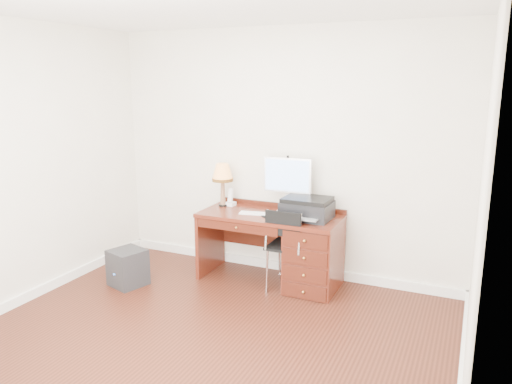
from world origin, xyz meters
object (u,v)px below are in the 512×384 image
at_px(leg_lamp, 223,175).
at_px(phone, 231,201).
at_px(monitor, 288,178).
at_px(printer, 307,208).
at_px(equipment_box, 128,267).
at_px(desk, 298,248).
at_px(chair, 287,242).

distance_m(leg_lamp, phone, 0.31).
xyz_separation_m(monitor, printer, (0.27, -0.13, -0.27)).
relative_size(leg_lamp, equipment_box, 1.24).
distance_m(monitor, equipment_box, 1.94).
height_order(desk, leg_lamp, leg_lamp).
bearing_deg(printer, chair, -126.55).
height_order(monitor, phone, monitor).
relative_size(monitor, phone, 2.98).
xyz_separation_m(desk, printer, (0.08, 0.01, 0.44)).
bearing_deg(equipment_box, monitor, 47.95).
height_order(desk, monitor, monitor).
bearing_deg(chair, monitor, 111.18).
distance_m(leg_lamp, equipment_box, 1.42).
bearing_deg(monitor, equipment_box, -153.21).
bearing_deg(desk, phone, 170.15).
bearing_deg(chair, leg_lamp, 161.96).
height_order(chair, equipment_box, chair).
xyz_separation_m(leg_lamp, chair, (0.89, -0.28, -0.57)).
relative_size(monitor, chair, 0.67).
relative_size(desk, monitor, 2.53).
bearing_deg(leg_lamp, chair, -17.79).
relative_size(phone, chair, 0.23).
bearing_deg(chair, phone, 157.58).
relative_size(desk, leg_lamp, 3.11).
distance_m(monitor, leg_lamp, 0.76).
bearing_deg(phone, printer, -3.03).
bearing_deg(desk, monitor, 143.36).
bearing_deg(phone, leg_lamp, -142.12).
height_order(printer, equipment_box, printer).
relative_size(desk, phone, 7.55).
distance_m(chair, equipment_box, 1.72).
xyz_separation_m(phone, chair, (0.81, -0.33, -0.28)).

